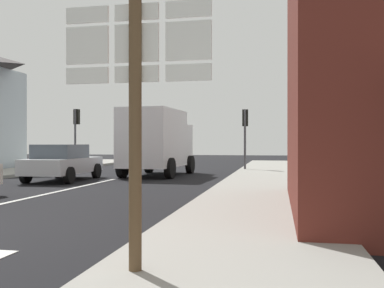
{
  "coord_description": "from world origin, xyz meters",
  "views": [
    {
      "loc": [
        6.78,
        -5.46,
        1.52
      ],
      "look_at": [
        3.81,
        9.61,
        1.49
      ],
      "focal_mm": 40.99,
      "sensor_mm": 36.0,
      "label": 1
    }
  ],
  "objects_px": {
    "sedan_far": "(63,162)",
    "delivery_truck": "(157,140)",
    "traffic_light_far_right": "(245,126)",
    "route_sign_post": "(136,99)",
    "traffic_light_far_left": "(76,125)"
  },
  "relations": [
    {
      "from": "traffic_light_far_right",
      "to": "route_sign_post",
      "type": "bearing_deg",
      "value": -89.34
    },
    {
      "from": "route_sign_post",
      "to": "traffic_light_far_right",
      "type": "bearing_deg",
      "value": 90.66
    },
    {
      "from": "sedan_far",
      "to": "traffic_light_far_left",
      "type": "distance_m",
      "value": 8.7
    },
    {
      "from": "route_sign_post",
      "to": "traffic_light_far_right",
      "type": "distance_m",
      "value": 19.1
    },
    {
      "from": "route_sign_post",
      "to": "traffic_light_far_left",
      "type": "bearing_deg",
      "value": 117.6
    },
    {
      "from": "delivery_truck",
      "to": "route_sign_post",
      "type": "xyz_separation_m",
      "value": [
        4.04,
        -15.19,
        0.35
      ]
    },
    {
      "from": "traffic_light_far_right",
      "to": "traffic_light_far_left",
      "type": "relative_size",
      "value": 0.94
    },
    {
      "from": "route_sign_post",
      "to": "sedan_far",
      "type": "bearing_deg",
      "value": 120.81
    },
    {
      "from": "traffic_light_far_left",
      "to": "route_sign_post",
      "type": "bearing_deg",
      "value": -62.4
    },
    {
      "from": "delivery_truck",
      "to": "route_sign_post",
      "type": "bearing_deg",
      "value": -75.11
    },
    {
      "from": "sedan_far",
      "to": "delivery_truck",
      "type": "height_order",
      "value": "delivery_truck"
    },
    {
      "from": "delivery_truck",
      "to": "traffic_light_far_left",
      "type": "relative_size",
      "value": 1.44
    },
    {
      "from": "traffic_light_far_right",
      "to": "traffic_light_far_left",
      "type": "distance_m",
      "value": 10.08
    },
    {
      "from": "traffic_light_far_left",
      "to": "delivery_truck",
      "type": "bearing_deg",
      "value": -35.69
    },
    {
      "from": "traffic_light_far_left",
      "to": "traffic_light_far_right",
      "type": "bearing_deg",
      "value": -3.28
    }
  ]
}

